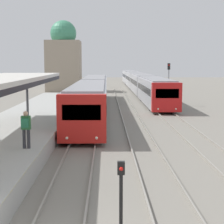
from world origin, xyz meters
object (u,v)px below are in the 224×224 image
(train_near, at_px, (93,93))
(train_far, at_px, (138,81))
(signal_post_near, at_px, (121,189))
(person_on_platform, at_px, (26,126))
(signal_mast_far, at_px, (169,79))

(train_near, relative_size, train_far, 0.54)
(signal_post_near, bearing_deg, train_near, 93.70)
(train_far, height_order, signal_post_near, train_far)
(person_on_platform, bearing_deg, signal_mast_far, 67.40)
(train_near, bearing_deg, signal_post_near, -86.30)
(signal_post_near, bearing_deg, signal_mast_far, 78.39)
(train_far, distance_m, signal_post_near, 54.62)
(train_near, distance_m, signal_post_near, 26.91)
(person_on_platform, xyz_separation_m, train_near, (2.20, 20.33, -0.15))
(person_on_platform, distance_m, signal_post_near, 7.64)
(person_on_platform, height_order, signal_post_near, person_on_platform)
(train_far, xyz_separation_m, signal_mast_far, (1.45, -22.83, 1.27))
(signal_mast_far, bearing_deg, person_on_platform, -112.60)
(person_on_platform, xyz_separation_m, train_far, (8.97, 47.86, -0.16))
(signal_post_near, xyz_separation_m, signal_mast_far, (6.49, 31.55, 1.73))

